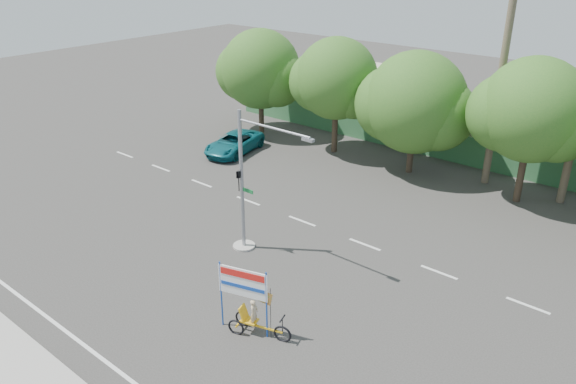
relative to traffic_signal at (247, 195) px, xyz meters
The scene contains 11 objects.
ground 5.40m from the traffic_signal, 61.13° to the right, with size 120.00×120.00×0.00m, color #33302D.
fence 17.76m from the traffic_signal, 82.85° to the left, with size 38.00×0.08×2.00m, color #336B3D.
building_left 23.38m from the traffic_signal, 109.52° to the left, with size 12.00×8.00×4.00m, color beige.
tree_far_left 18.45m from the traffic_signal, 130.22° to the left, with size 7.14×6.00×7.96m.
tree_left 14.99m from the traffic_signal, 109.08° to the left, with size 6.66×5.60×8.07m.
tree_center 14.15m from the traffic_signal, 85.33° to the left, with size 7.62×6.40×7.85m.
tree_right 16.38m from the traffic_signal, 59.83° to the left, with size 6.90×5.80×8.36m.
palm_short 17.56m from the traffic_signal, 69.84° to the left, with size 3.73×3.79×14.45m.
traffic_signal is the anchor object (origin of this frame).
trike_billboard 6.68m from the traffic_signal, 45.58° to the right, with size 2.88×1.18×2.93m.
pickup_truck 13.92m from the traffic_signal, 137.52° to the left, with size 2.37×5.13×1.43m, color #0E5C65.
Camera 1 is at (14.64, -13.23, 13.93)m, focal length 35.00 mm.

